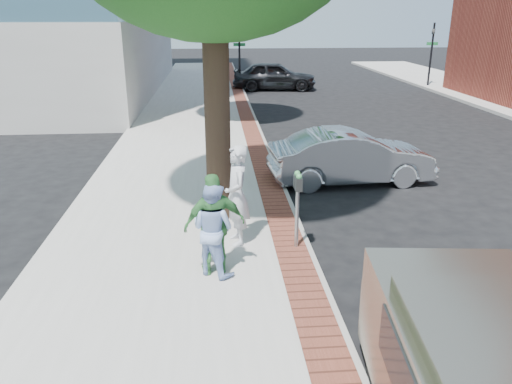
{
  "coord_description": "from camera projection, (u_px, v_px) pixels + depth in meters",
  "views": [
    {
      "loc": [
        -0.66,
        -8.15,
        4.28
      ],
      "look_at": [
        0.06,
        0.43,
        1.2
      ],
      "focal_mm": 35.0,
      "sensor_mm": 36.0,
      "label": 1
    }
  ],
  "objects": [
    {
      "name": "ground",
      "position": [
        254.0,
        262.0,
        9.14
      ],
      "size": [
        120.0,
        120.0,
        0.0
      ],
      "primitive_type": "plane",
      "color": "black",
      "rests_on": "ground"
    },
    {
      "name": "sidewalk",
      "position": [
        190.0,
        149.0,
        16.51
      ],
      "size": [
        5.0,
        60.0,
        0.15
      ],
      "primitive_type": "cube",
      "color": "#9E9991",
      "rests_on": "ground"
    },
    {
      "name": "brick_strip",
      "position": [
        256.0,
        145.0,
        16.65
      ],
      "size": [
        0.6,
        60.0,
        0.01
      ],
      "primitive_type": "cube",
      "color": "brown",
      "rests_on": "sidewalk"
    },
    {
      "name": "curb",
      "position": [
        266.0,
        147.0,
        16.71
      ],
      "size": [
        0.1,
        60.0,
        0.15
      ],
      "primitive_type": "cube",
      "color": "gray",
      "rests_on": "ground"
    },
    {
      "name": "signal_near",
      "position": [
        239.0,
        51.0,
        29.1
      ],
      "size": [
        0.7,
        0.15,
        3.8
      ],
      "color": "black",
      "rests_on": "ground"
    },
    {
      "name": "signal_far",
      "position": [
        432.0,
        50.0,
        30.01
      ],
      "size": [
        0.7,
        0.15,
        3.8
      ],
      "color": "black",
      "rests_on": "ground"
    },
    {
      "name": "parking_meter",
      "position": [
        298.0,
        194.0,
        9.02
      ],
      "size": [
        0.12,
        0.32,
        1.47
      ],
      "color": "gray",
      "rests_on": "sidewalk"
    },
    {
      "name": "person_gray",
      "position": [
        237.0,
        195.0,
        9.25
      ],
      "size": [
        0.56,
        0.76,
        1.91
      ],
      "primitive_type": "imported",
      "rotation": [
        0.0,
        0.0,
        -1.42
      ],
      "color": "#BABAC0",
      "rests_on": "sidewalk"
    },
    {
      "name": "person_officer",
      "position": [
        213.0,
        229.0,
        8.19
      ],
      "size": [
        0.98,
        0.95,
        1.6
      ],
      "primitive_type": "imported",
      "rotation": [
        0.0,
        0.0,
        2.49
      ],
      "color": "#93B0E4",
      "rests_on": "sidewalk"
    },
    {
      "name": "person_green",
      "position": [
        215.0,
        225.0,
        8.19
      ],
      "size": [
        1.09,
        0.65,
        1.74
      ],
      "primitive_type": "imported",
      "rotation": [
        0.0,
        0.0,
        3.38
      ],
      "color": "#3B8340",
      "rests_on": "sidewalk"
    },
    {
      "name": "sedan_silver",
      "position": [
        351.0,
        157.0,
        13.2
      ],
      "size": [
        4.4,
        1.81,
        1.42
      ],
      "primitive_type": "imported",
      "rotation": [
        0.0,
        0.0,
        1.64
      ],
      "color": "silver",
      "rests_on": "ground"
    },
    {
      "name": "bg_car",
      "position": [
        274.0,
        76.0,
        29.51
      ],
      "size": [
        5.06,
        2.45,
        1.67
      ],
      "primitive_type": "imported",
      "rotation": [
        0.0,
        0.0,
        1.47
      ],
      "color": "black",
      "rests_on": "ground"
    }
  ]
}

